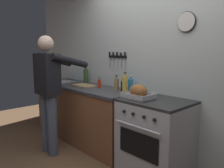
# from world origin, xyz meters

# --- Properties ---
(wall_back) EXTENTS (6.00, 0.13, 2.60)m
(wall_back) POSITION_xyz_m (0.00, 1.35, 1.30)
(wall_back) COLOR silver
(wall_back) RESTS_ON ground
(counter_block) EXTENTS (2.03, 0.65, 0.90)m
(counter_block) POSITION_xyz_m (-1.21, 0.99, 0.46)
(counter_block) COLOR brown
(counter_block) RESTS_ON ground
(stove) EXTENTS (0.76, 0.67, 0.90)m
(stove) POSITION_xyz_m (0.22, 0.99, 0.45)
(stove) COLOR #BCBCC1
(stove) RESTS_ON ground
(person_cook) EXTENTS (0.51, 0.63, 1.66)m
(person_cook) POSITION_xyz_m (-1.13, 0.35, 0.95)
(person_cook) COLOR #4C566B
(person_cook) RESTS_ON ground
(roasting_pan) EXTENTS (0.35, 0.26, 0.17)m
(roasting_pan) POSITION_xyz_m (0.03, 0.89, 0.98)
(roasting_pan) COLOR #B7B7BC
(roasting_pan) RESTS_ON stove
(cutting_board) EXTENTS (0.36, 0.24, 0.02)m
(cutting_board) POSITION_xyz_m (-1.15, 0.96, 0.91)
(cutting_board) COLOR tan
(cutting_board) RESTS_ON counter_block
(bottle_cooking_oil) EXTENTS (0.07, 0.07, 0.27)m
(bottle_cooking_oil) POSITION_xyz_m (-0.34, 1.04, 1.01)
(bottle_cooking_oil) COLOR gold
(bottle_cooking_oil) RESTS_ON counter_block
(bottle_olive_oil) EXTENTS (0.07, 0.07, 0.31)m
(bottle_olive_oil) POSITION_xyz_m (-1.41, 1.19, 1.03)
(bottle_olive_oil) COLOR #385623
(bottle_olive_oil) RESTS_ON counter_block
(bottle_soy_sauce) EXTENTS (0.06, 0.06, 0.18)m
(bottle_soy_sauce) POSITION_xyz_m (-0.45, 1.12, 0.97)
(bottle_soy_sauce) COLOR black
(bottle_soy_sauce) RESTS_ON counter_block
(bottle_vinegar) EXTENTS (0.07, 0.07, 0.22)m
(bottle_vinegar) POSITION_xyz_m (-0.55, 1.09, 0.99)
(bottle_vinegar) COLOR #997F4C
(bottle_vinegar) RESTS_ON counter_block
(bottle_hot_sauce) EXTENTS (0.05, 0.05, 0.16)m
(bottle_hot_sauce) POSITION_xyz_m (-0.87, 1.04, 0.97)
(bottle_hot_sauce) COLOR red
(bottle_hot_sauce) RESTS_ON counter_block
(bottle_dish_soap) EXTENTS (0.07, 0.07, 0.22)m
(bottle_dish_soap) POSITION_xyz_m (-0.36, 1.19, 0.99)
(bottle_dish_soap) COLOR #338CCC
(bottle_dish_soap) RESTS_ON counter_block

